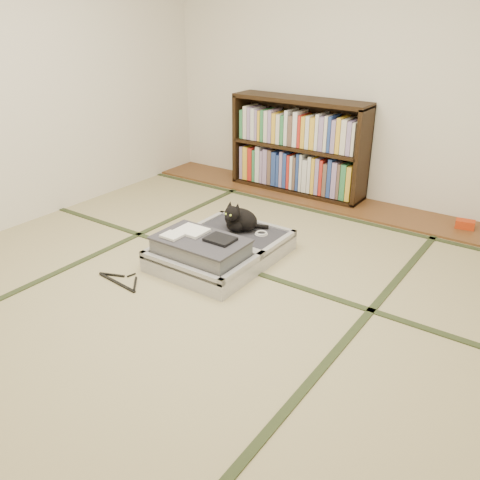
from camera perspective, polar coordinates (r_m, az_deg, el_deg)
The scene contains 10 objects.
floor at distance 3.37m, azimuth -4.13°, elevation -5.71°, with size 4.50×4.50×0.00m, color tan.
wood_strip at distance 4.93m, azimuth 10.61°, elevation 4.20°, with size 4.00×0.50×0.02m, color brown.
red_item at distance 4.63m, azimuth 23.95°, elevation 1.63°, with size 0.15×0.09×0.07m, color #B9310E.
room_shell at distance 2.92m, azimuth -5.05°, elevation 19.88°, with size 4.50×4.50×4.50m.
tatami_borders at distance 3.72m, azimuth 0.64°, elevation -2.50°, with size 4.00×4.50×0.01m.
bookcase at distance 5.05m, azimuth 6.55°, elevation 10.22°, with size 1.36×0.31×0.92m.
suitcase at distance 3.69m, azimuth -2.49°, elevation -1.07°, with size 0.72×0.96×0.28m.
cat at distance 3.86m, azimuth -0.11°, elevation 2.34°, with size 0.32×0.32×0.26m.
cable_coil at distance 3.83m, azimuth 2.42°, elevation 0.74°, with size 0.10×0.10×0.02m.
hanger at distance 3.56m, azimuth -13.28°, elevation -4.48°, with size 0.39×0.19×0.01m.
Camera 1 is at (1.86, -2.24, 1.71)m, focal length 38.00 mm.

